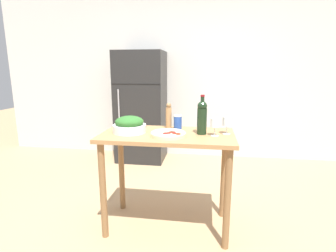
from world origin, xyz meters
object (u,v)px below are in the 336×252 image
(wine_glass_far, at_px, (227,122))
(salt_canister, at_px, (178,122))
(homemade_pizza, at_px, (168,134))
(pepper_mill, at_px, (169,116))
(refrigerator, at_px, (141,107))
(salad_bowl, at_px, (129,125))
(wine_bottle, at_px, (202,117))
(wine_glass_near, at_px, (215,124))

(wine_glass_far, height_order, salt_canister, wine_glass_far)
(homemade_pizza, bearing_deg, wine_glass_far, 16.01)
(pepper_mill, distance_m, salt_canister, 0.10)
(refrigerator, xyz_separation_m, salt_canister, (0.77, -1.65, 0.10))
(refrigerator, xyz_separation_m, salad_bowl, (0.36, -1.83, 0.10))
(wine_bottle, relative_size, salt_canister, 2.49)
(salt_canister, bearing_deg, salad_bowl, -156.66)
(wine_glass_near, xyz_separation_m, salt_canister, (-0.33, 0.19, -0.04))
(pepper_mill, bearing_deg, salad_bowl, -147.89)
(wine_bottle, bearing_deg, refrigerator, 118.95)
(pepper_mill, height_order, homemade_pizza, pepper_mill)
(homemade_pizza, relative_size, salt_canister, 2.18)
(pepper_mill, distance_m, homemade_pizza, 0.30)
(refrigerator, height_order, wine_glass_near, refrigerator)
(wine_glass_near, distance_m, homemade_pizza, 0.40)
(wine_glass_far, bearing_deg, wine_glass_near, -142.24)
(wine_bottle, xyz_separation_m, salad_bowl, (-0.63, -0.03, -0.09))
(wine_glass_far, distance_m, pepper_mill, 0.54)
(wine_bottle, bearing_deg, pepper_mill, 151.81)
(wine_glass_far, bearing_deg, wine_bottle, -172.26)
(wine_glass_near, relative_size, salad_bowl, 0.52)
(homemade_pizza, bearing_deg, refrigerator, 110.67)
(pepper_mill, bearing_deg, salt_canister, -15.56)
(wine_bottle, relative_size, salad_bowl, 1.16)
(salad_bowl, height_order, salt_canister, salad_bowl)
(refrigerator, distance_m, wine_glass_near, 2.15)
(wine_bottle, relative_size, homemade_pizza, 1.14)
(wine_bottle, relative_size, wine_glass_far, 2.24)
(refrigerator, bearing_deg, pepper_mill, -67.31)
(wine_glass_far, distance_m, salad_bowl, 0.85)
(wine_glass_far, relative_size, pepper_mill, 0.62)
(wine_glass_far, xyz_separation_m, homemade_pizza, (-0.49, -0.14, -0.09))
(pepper_mill, bearing_deg, wine_bottle, -28.19)
(refrigerator, distance_m, wine_bottle, 2.06)
(salad_bowl, relative_size, salt_canister, 2.15)
(wine_glass_near, bearing_deg, pepper_mill, 152.70)
(wine_glass_far, bearing_deg, homemade_pizza, -163.99)
(wine_glass_near, relative_size, wine_glass_far, 1.00)
(salad_bowl, bearing_deg, refrigerator, 101.12)
(homemade_pizza, xyz_separation_m, salt_canister, (0.05, 0.25, 0.05))
(wine_bottle, distance_m, salad_bowl, 0.64)
(homemade_pizza, bearing_deg, salad_bowl, 167.93)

